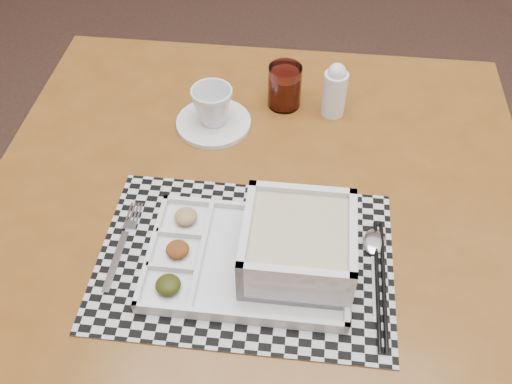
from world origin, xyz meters
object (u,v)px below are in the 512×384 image
dining_table (255,233)px  cup (212,106)px  serving_tray (282,250)px  creamer_bottle (335,90)px  juice_glass (285,88)px

dining_table → cup: size_ratio=13.19×
serving_tray → cup: (-0.20, 0.31, 0.01)m
dining_table → creamer_bottle: bearing=71.1°
serving_tray → juice_glass: (-0.07, 0.40, 0.00)m
cup → dining_table: bearing=-35.4°
juice_glass → creamer_bottle: bearing=-2.7°
cup → creamer_bottle: 0.24m
juice_glass → serving_tray: bearing=-79.6°
juice_glass → creamer_bottle: size_ratio=0.78×
cup → juice_glass: (0.13, 0.10, -0.01)m
serving_tray → juice_glass: 0.41m
serving_tray → cup: bearing=123.0°
dining_table → cup: cup is taller
creamer_bottle → cup: bearing=-158.2°
dining_table → creamer_bottle: 0.33m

